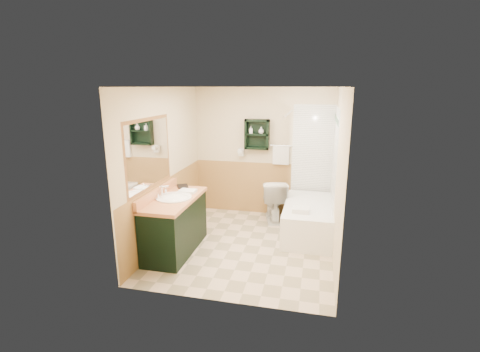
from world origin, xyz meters
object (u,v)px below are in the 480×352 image
Objects in this scene: soap_bottle_a at (251,132)px; soap_bottle_b at (261,131)px; hair_dryer at (241,152)px; vanity at (175,225)px; wall_shelf at (257,134)px; vanity_book at (177,181)px; bathtub at (309,219)px; toilet at (273,200)px.

soap_bottle_a is 1.06× the size of soap_bottle_b.
hair_dryer is 0.18× the size of vanity.
hair_dryer is (-0.30, 0.02, -0.35)m from wall_shelf.
soap_bottle_a is at bearing -177.51° from wall_shelf.
soap_bottle_b is (1.14, 1.28, 0.67)m from vanity_book.
soap_bottle_a is at bearing 180.00° from soap_bottle_b.
soap_bottle_b is (0.19, 0.00, 0.02)m from soap_bottle_a.
soap_bottle_b is (-0.95, 0.76, 1.35)m from bathtub.
soap_bottle_a is (-0.12, -0.01, 0.05)m from wall_shelf.
toilet is 5.87× the size of soap_bottle_a.
toilet reaches higher than bathtub.
toilet is 6.19× the size of soap_bottle_b.
wall_shelf is 0.10m from soap_bottle_b.
wall_shelf is 2.32m from vanity.
bathtub is 6.72× the size of vanity_book.
wall_shelf is 1.24m from toilet.
bathtub is 1.81m from soap_bottle_b.
soap_bottle_a is at bearing 66.74° from vanity.
vanity_book is at bearing -165.87° from bathtub.
bathtub is at bearing 126.82° from toilet.
toilet is 1.28m from soap_bottle_b.
vanity reaches higher than toilet.
toilet is 1.32m from soap_bottle_a.
soap_bottle_b reaches higher than vanity.
hair_dryer is 0.44m from soap_bottle_a.
wall_shelf reaches higher than bathtub.
soap_bottle_a is (0.94, 1.28, 0.65)m from vanity_book.
bathtub is (1.33, -0.79, -0.94)m from hair_dryer.
soap_bottle_a is 0.20m from soap_bottle_b.
vanity_book reaches higher than bathtub.
soap_bottle_b reaches higher than soap_bottle_a.
soap_bottle_a is at bearing -39.18° from toilet.
vanity is 10.42× the size of soap_bottle_b.
soap_bottle_a reaches higher than hair_dryer.
vanity_book is at bearing 107.27° from vanity.
vanity is at bearing -118.24° from soap_bottle_b.
hair_dryer reaches higher than toilet.
hair_dryer is at bearing 72.12° from vanity.
wall_shelf reaches higher than vanity_book.
bathtub is (1.03, -0.76, -1.29)m from wall_shelf.
vanity is 2.20m from bathtub.
vanity is at bearing -116.20° from wall_shelf.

